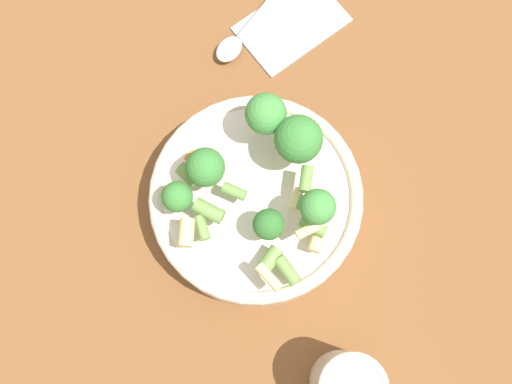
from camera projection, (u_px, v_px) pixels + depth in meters
The scene contains 5 objects.
ground_plane at pixel (256, 206), 0.66m from camera, with size 3.00×3.00×0.00m, color brown.
bowl at pixel (256, 200), 0.63m from camera, with size 0.22×0.22×0.05m.
pasta_salad at pixel (263, 169), 0.57m from camera, with size 0.19×0.16×0.07m.
napkin at pixel (292, 24), 0.71m from camera, with size 0.13×0.15×0.01m.
spoon at pixel (253, 21), 0.70m from camera, with size 0.16×0.14×0.01m.
Camera 1 is at (0.14, -0.01, 0.64)m, focal length 42.00 mm.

